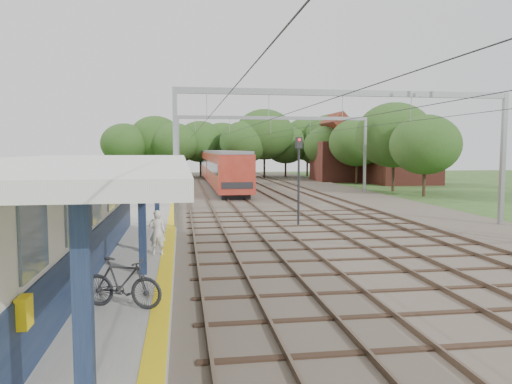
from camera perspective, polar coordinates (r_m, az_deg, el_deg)
ground at (r=10.98m, az=18.53°, el=-17.19°), size 160.00×160.00×0.00m
ballast_bed at (r=40.19m, az=4.08°, el=-0.85°), size 18.00×90.00×0.10m
platform at (r=23.52m, az=-15.21°, el=-4.82°), size 5.00×52.00×0.35m
yellow_stripe at (r=23.34m, az=-9.72°, el=-4.34°), size 0.45×52.00×0.01m
station_building at (r=16.68m, az=-22.88°, el=-2.49°), size 3.41×18.00×3.40m
canopy at (r=15.34m, az=-19.99°, el=2.98°), size 6.40×20.00×3.44m
rail_tracks at (r=39.71m, az=0.56°, el=-0.72°), size 11.80×88.00×0.15m
catenary_system at (r=35.28m, az=4.83°, el=7.23°), size 17.22×88.00×7.00m
tree_band at (r=66.71m, az=-1.12°, el=5.64°), size 31.72×30.88×8.82m
house_near at (r=60.75m, az=16.59°, el=3.69°), size 7.00×6.12×7.89m
house_far at (r=64.46m, az=10.29°, el=4.09°), size 8.00×6.12×8.66m
person at (r=18.03m, az=-11.22°, el=-4.54°), size 0.62×0.44×1.60m
bicycle at (r=12.33m, az=-15.06°, el=-9.99°), size 2.07×1.23×1.20m
train at (r=56.30m, az=-4.19°, el=2.93°), size 2.91×36.25×3.82m
signal_post at (r=26.22m, az=4.90°, el=2.66°), size 0.36×0.31×4.71m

